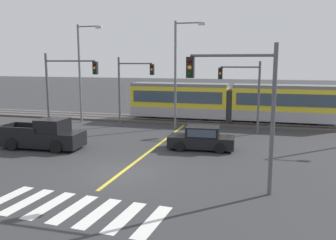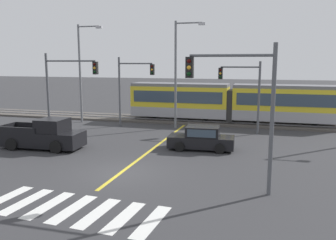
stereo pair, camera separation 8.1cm
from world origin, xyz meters
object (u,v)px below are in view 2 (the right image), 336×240
sedan_crossing (201,139)px  traffic_light_far_right (245,86)px  pickup_truck (44,136)px  traffic_light_mid_left (64,83)px  traffic_light_near_right (243,97)px  street_lamp_west (82,68)px  traffic_light_far_left (131,82)px  street_lamp_centre (178,68)px  light_rail_tram (231,101)px

sedan_crossing → traffic_light_far_right: 7.16m
pickup_truck → sedan_crossing: bearing=14.0°
sedan_crossing → traffic_light_mid_left: bearing=174.6°
sedan_crossing → traffic_light_mid_left: size_ratio=0.69×
sedan_crossing → traffic_light_near_right: (3.00, -7.07, 3.47)m
sedan_crossing → traffic_light_far_right: size_ratio=0.76×
traffic_light_mid_left → street_lamp_west: size_ratio=0.70×
traffic_light_near_right → traffic_light_far_left: bearing=127.6°
traffic_light_far_left → street_lamp_west: bearing=169.3°
street_lamp_centre → street_lamp_west: bearing=176.9°
traffic_light_far_right → street_lamp_west: street_lamp_west is taller
traffic_light_mid_left → traffic_light_far_right: bearing=21.9°
street_lamp_west → traffic_light_mid_left: bearing=-72.3°
traffic_light_far_left → street_lamp_centre: bearing=6.5°
sedan_crossing → pickup_truck: 10.27m
light_rail_tram → pickup_truck: light_rail_tram is taller
pickup_truck → street_lamp_west: street_lamp_west is taller
pickup_truck → traffic_light_mid_left: 4.79m
traffic_light_far_right → pickup_truck: bearing=-144.8°
traffic_light_near_right → sedan_crossing: bearing=113.0°
traffic_light_far_right → traffic_light_far_left: bearing=178.4°
traffic_light_far_right → street_lamp_centre: 5.71m
light_rail_tram → pickup_truck: 16.75m
sedan_crossing → traffic_light_far_left: size_ratio=0.72×
traffic_light_far_right → traffic_light_near_right: bearing=-86.7°
light_rail_tram → street_lamp_west: (-13.27, -2.96, 3.03)m
light_rail_tram → traffic_light_far_right: size_ratio=3.28×
traffic_light_mid_left → street_lamp_west: (-2.02, 6.35, 0.99)m
pickup_truck → traffic_light_near_right: size_ratio=0.86×
traffic_light_far_right → street_lamp_west: (-14.72, 1.23, 1.37)m
traffic_light_near_right → street_lamp_centre: 15.27m
light_rail_tram → traffic_light_mid_left: traffic_light_mid_left is taller
street_lamp_centre → pickup_truck: bearing=-125.7°
traffic_light_far_right → traffic_light_far_left: size_ratio=0.94×
sedan_crossing → traffic_light_far_left: (-7.33, 6.37, 3.18)m
traffic_light_far_right → traffic_light_near_right: 13.20m
pickup_truck → traffic_light_far_right: size_ratio=0.97×
traffic_light_far_right → street_lamp_centre: street_lamp_centre is taller
sedan_crossing → street_lamp_centre: 8.75m
light_rail_tram → traffic_light_near_right: size_ratio=2.90×
pickup_truck → traffic_light_far_left: bearing=73.5°
light_rail_tram → traffic_light_near_right: bearing=-82.8°
traffic_light_far_right → traffic_light_mid_left: (-12.70, -5.11, 0.38)m
street_lamp_west → street_lamp_centre: street_lamp_west is taller
light_rail_tram → street_lamp_centre: size_ratio=2.08×
traffic_light_near_right → traffic_light_mid_left: traffic_light_near_right is taller
street_lamp_west → light_rail_tram: bearing=12.6°
traffic_light_far_left → traffic_light_near_right: size_ratio=0.94×
street_lamp_centre → traffic_light_far_left: bearing=-173.5°
light_rail_tram → street_lamp_centre: 6.13m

